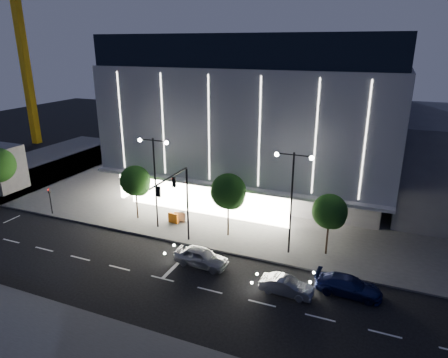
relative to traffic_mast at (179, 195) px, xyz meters
name	(u,v)px	position (x,y,z in m)	size (l,w,h in m)	color
ground	(151,264)	(-1.00, -3.34, -5.03)	(160.00, 160.00, 0.00)	black
sidewalk_museum	(284,182)	(4.00, 20.66, -4.95)	(70.00, 40.00, 0.15)	#474747
museum	(268,112)	(1.98, 18.97, 4.25)	(30.00, 25.80, 18.00)	#4C4C51
traffic_mast	(179,195)	(0.00, 0.00, 0.00)	(0.33, 5.89, 7.07)	black
street_lamp_west	(155,170)	(-4.00, 2.66, 0.93)	(3.16, 0.36, 9.00)	black
street_lamp_east	(292,189)	(9.00, 2.66, 0.93)	(3.16, 0.36, 9.00)	black
ped_signal_far	(50,198)	(-16.00, 1.16, -3.14)	(0.22, 0.24, 3.00)	black
tower_crane	(23,22)	(-41.92, 24.66, 15.48)	(32.00, 2.00, 28.50)	gold
tree_left	(136,182)	(-6.97, 3.68, -0.99)	(3.02, 3.02, 5.72)	black
tree_mid	(229,193)	(3.03, 3.68, -0.69)	(3.25, 3.25, 6.15)	black
tree_right	(330,213)	(12.03, 3.68, -1.14)	(2.91, 2.91, 5.51)	black
car_lead	(201,257)	(2.92, -1.92, -4.26)	(1.82, 4.52, 1.54)	#A4A7AC
car_second	(286,286)	(10.26, -3.08, -4.40)	(1.34, 3.84, 1.26)	#96999D
car_third	(348,286)	(14.37, -1.39, -4.35)	(1.91, 4.69, 1.36)	#161D52
barrier_a	(173,218)	(-3.07, 4.06, -4.38)	(1.10, 0.25, 1.00)	orange
barrier_b	(182,216)	(-2.44, 4.84, -4.38)	(1.10, 0.25, 1.00)	silver
barrier_d	(180,216)	(-2.65, 4.72, -4.38)	(1.10, 0.25, 1.00)	silver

